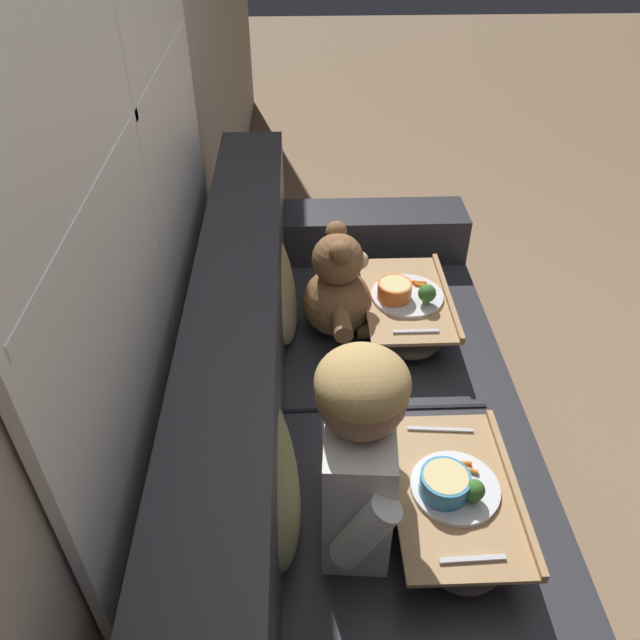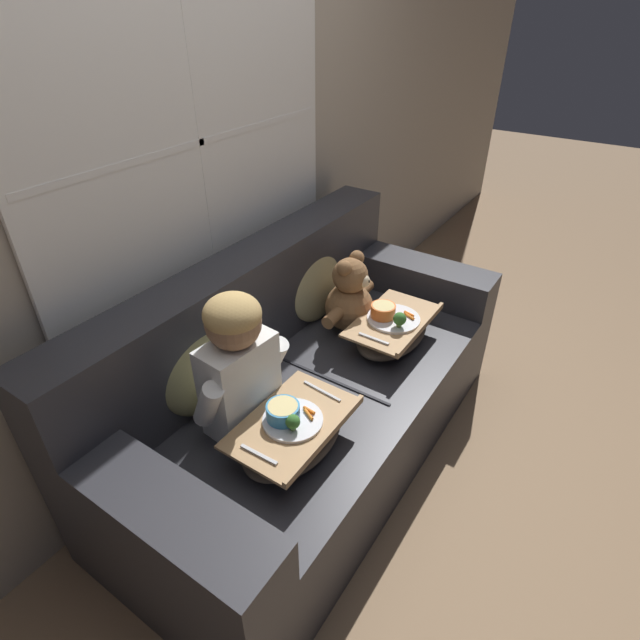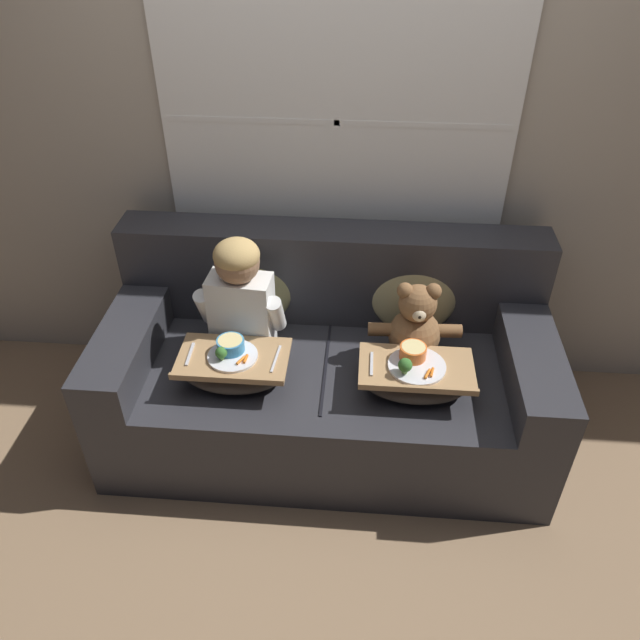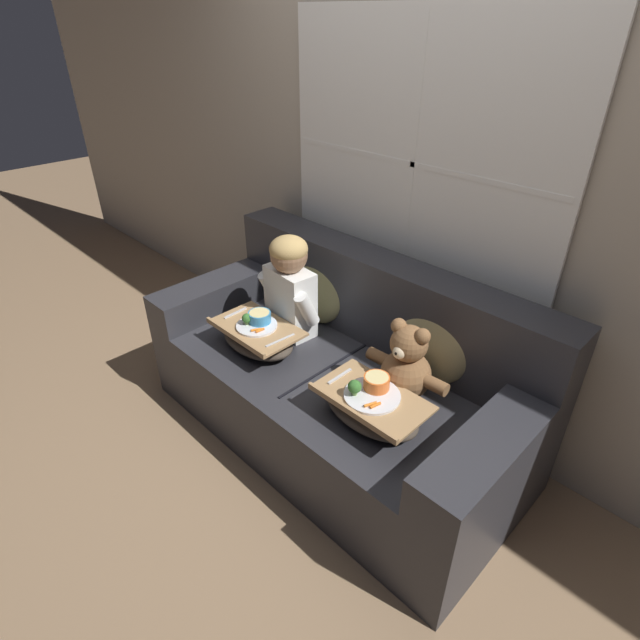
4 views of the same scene
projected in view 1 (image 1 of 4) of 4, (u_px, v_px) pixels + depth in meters
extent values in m
plane|color=#8E7051|center=(361.00, 503.00, 2.13)|extent=(14.00, 14.00, 0.00)
cube|color=#A89E8E|center=(115.00, 140.00, 1.31)|extent=(8.00, 0.05, 2.60)
cube|color=white|center=(131.00, 115.00, 1.28)|extent=(1.53, 0.02, 1.29)
cube|color=black|center=(128.00, 115.00, 1.28)|extent=(1.48, 0.01, 1.24)
cube|color=white|center=(133.00, 115.00, 1.28)|extent=(0.02, 0.02, 1.24)
cube|color=white|center=(133.00, 115.00, 1.28)|extent=(1.48, 0.02, 0.02)
cube|color=#2D2D33|center=(364.00, 460.00, 1.99)|extent=(1.97, 0.93, 0.46)
cube|color=#2D2D33|center=(241.00, 354.00, 1.69)|extent=(1.97, 0.22, 0.46)
cube|color=#2D2D33|center=(347.00, 232.00, 2.48)|extent=(0.22, 0.93, 0.18)
cube|color=black|center=(374.00, 409.00, 1.85)|extent=(0.01, 0.67, 0.01)
ellipsoid|color=#898456|center=(268.00, 476.00, 1.41)|extent=(0.42, 0.20, 0.44)
ellipsoid|color=tan|center=(275.00, 282.00, 2.01)|extent=(0.41, 0.20, 0.43)
cube|color=white|center=(357.00, 477.00, 1.43)|extent=(0.29, 0.17, 0.37)
sphere|color=#936B4C|center=(362.00, 394.00, 1.26)|extent=(0.19, 0.19, 0.19)
ellipsoid|color=tan|center=(363.00, 382.00, 1.24)|extent=(0.20, 0.20, 0.13)
cylinder|color=white|center=(365.00, 531.00, 1.29)|extent=(0.08, 0.15, 0.20)
cylinder|color=white|center=(364.00, 417.00, 1.54)|extent=(0.08, 0.15, 0.20)
sphere|color=brown|center=(337.00, 302.00, 2.07)|extent=(0.23, 0.23, 0.23)
sphere|color=brown|center=(338.00, 259.00, 1.97)|extent=(0.17, 0.17, 0.17)
sphere|color=brown|center=(340.00, 252.00, 1.88)|extent=(0.07, 0.07, 0.07)
sphere|color=brown|center=(336.00, 232.00, 1.97)|extent=(0.07, 0.07, 0.07)
sphere|color=beige|center=(361.00, 260.00, 1.98)|extent=(0.06, 0.06, 0.06)
sphere|color=black|center=(366.00, 259.00, 1.98)|extent=(0.02, 0.02, 0.02)
cylinder|color=brown|center=(342.00, 324.00, 1.94)|extent=(0.12, 0.06, 0.06)
cylinder|color=brown|center=(333.00, 271.00, 2.17)|extent=(0.12, 0.06, 0.06)
cylinder|color=brown|center=(372.00, 330.00, 2.09)|extent=(0.06, 0.11, 0.06)
cylinder|color=brown|center=(368.00, 311.00, 2.17)|extent=(0.06, 0.11, 0.06)
ellipsoid|color=#473D33|center=(451.00, 507.00, 1.52)|extent=(0.45, 0.28, 0.12)
cube|color=tan|center=(454.00, 491.00, 1.48)|extent=(0.47, 0.30, 0.01)
cube|color=tan|center=(514.00, 485.00, 1.47)|extent=(0.47, 0.02, 0.02)
cylinder|color=silver|center=(455.00, 487.00, 1.47)|extent=(0.21, 0.21, 0.01)
cylinder|color=#3889C1|center=(445.00, 483.00, 1.44)|extent=(0.12, 0.12, 0.05)
cylinder|color=#E5D189|center=(446.00, 477.00, 1.42)|extent=(0.10, 0.10, 0.01)
sphere|color=#38702D|center=(474.00, 490.00, 1.41)|extent=(0.05, 0.05, 0.05)
cylinder|color=#7A9E56|center=(472.00, 497.00, 1.43)|extent=(0.02, 0.02, 0.02)
cylinder|color=orange|center=(467.00, 469.00, 1.49)|extent=(0.03, 0.05, 0.01)
cylinder|color=orange|center=(461.00, 463.00, 1.51)|extent=(0.02, 0.05, 0.01)
cube|color=silver|center=(473.00, 559.00, 1.33)|extent=(0.02, 0.14, 0.01)
cube|color=silver|center=(440.00, 429.00, 1.61)|extent=(0.02, 0.17, 0.01)
ellipsoid|color=#473D33|center=(405.00, 314.00, 2.12)|extent=(0.46, 0.27, 0.12)
cube|color=tan|center=(407.00, 299.00, 2.08)|extent=(0.48, 0.29, 0.01)
cube|color=tan|center=(447.00, 294.00, 2.07)|extent=(0.48, 0.02, 0.02)
cylinder|color=silver|center=(407.00, 296.00, 2.07)|extent=(0.24, 0.24, 0.01)
cylinder|color=orange|center=(395.00, 291.00, 2.03)|extent=(0.11, 0.11, 0.06)
cylinder|color=#E5D189|center=(395.00, 285.00, 2.02)|extent=(0.10, 0.10, 0.01)
sphere|color=#38702D|center=(427.00, 293.00, 2.00)|extent=(0.06, 0.06, 0.06)
cylinder|color=#7A9E56|center=(426.00, 301.00, 2.02)|extent=(0.02, 0.02, 0.03)
cylinder|color=orange|center=(423.00, 285.00, 2.09)|extent=(0.03, 0.06, 0.01)
cylinder|color=orange|center=(419.00, 282.00, 2.11)|extent=(0.02, 0.05, 0.01)
cube|color=silver|center=(416.00, 331.00, 1.92)|extent=(0.01, 0.14, 0.01)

